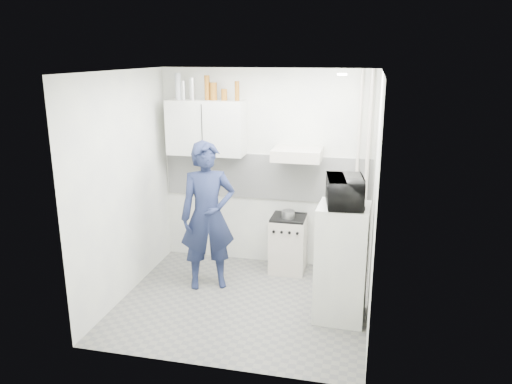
# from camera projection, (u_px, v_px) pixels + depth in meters

# --- Properties ---
(floor) EXTENTS (2.80, 2.80, 0.00)m
(floor) POSITION_uv_depth(u_px,v_px,m) (243.00, 303.00, 5.75)
(floor) COLOR slate
(floor) RESTS_ON ground
(ceiling) EXTENTS (2.80, 2.80, 0.00)m
(ceiling) POSITION_uv_depth(u_px,v_px,m) (241.00, 71.00, 5.05)
(ceiling) COLOR white
(ceiling) RESTS_ON wall_back
(wall_back) EXTENTS (2.80, 0.00, 2.80)m
(wall_back) POSITION_uv_depth(u_px,v_px,m) (266.00, 169.00, 6.57)
(wall_back) COLOR white
(wall_back) RESTS_ON floor
(wall_left) EXTENTS (0.00, 2.60, 2.60)m
(wall_left) POSITION_uv_depth(u_px,v_px,m) (124.00, 187.00, 5.70)
(wall_left) COLOR white
(wall_left) RESTS_ON floor
(wall_right) EXTENTS (0.00, 2.60, 2.60)m
(wall_right) POSITION_uv_depth(u_px,v_px,m) (375.00, 203.00, 5.10)
(wall_right) COLOR white
(wall_right) RESTS_ON floor
(person) EXTENTS (0.77, 0.65, 1.80)m
(person) POSITION_uv_depth(u_px,v_px,m) (208.00, 216.00, 5.95)
(person) COLOR #192140
(person) RESTS_ON floor
(stove) EXTENTS (0.45, 0.45, 0.72)m
(stove) POSITION_uv_depth(u_px,v_px,m) (288.00, 245.00, 6.52)
(stove) COLOR beige
(stove) RESTS_ON floor
(fridge) EXTENTS (0.55, 0.55, 1.27)m
(fridge) POSITION_uv_depth(u_px,v_px,m) (342.00, 263.00, 5.28)
(fridge) COLOR white
(fridge) RESTS_ON floor
(stove_top) EXTENTS (0.43, 0.43, 0.03)m
(stove_top) POSITION_uv_depth(u_px,v_px,m) (289.00, 217.00, 6.42)
(stove_top) COLOR black
(stove_top) RESTS_ON stove
(saucepan) EXTENTS (0.17, 0.17, 0.09)m
(saucepan) POSITION_uv_depth(u_px,v_px,m) (288.00, 214.00, 6.35)
(saucepan) COLOR silver
(saucepan) RESTS_ON stove_top
(microwave) EXTENTS (0.58, 0.44, 0.30)m
(microwave) POSITION_uv_depth(u_px,v_px,m) (345.00, 192.00, 5.07)
(microwave) COLOR black
(microwave) RESTS_ON fridge
(bottle_a) EXTENTS (0.08, 0.08, 0.33)m
(bottle_a) POSITION_uv_depth(u_px,v_px,m) (178.00, 86.00, 6.36)
(bottle_a) COLOR #B2B7BC
(bottle_a) RESTS_ON upper_cabinet
(bottle_b) EXTENTS (0.06, 0.06, 0.23)m
(bottle_b) POSITION_uv_depth(u_px,v_px,m) (183.00, 90.00, 6.36)
(bottle_b) COLOR silver
(bottle_b) RESTS_ON upper_cabinet
(bottle_c) EXTENTS (0.07, 0.07, 0.28)m
(bottle_c) POSITION_uv_depth(u_px,v_px,m) (192.00, 89.00, 6.33)
(bottle_c) COLOR silver
(bottle_c) RESTS_ON upper_cabinet
(bottle_d) EXTENTS (0.07, 0.07, 0.31)m
(bottle_d) POSITION_uv_depth(u_px,v_px,m) (207.00, 88.00, 6.28)
(bottle_d) COLOR brown
(bottle_d) RESTS_ON upper_cabinet
(canister_a) EXTENTS (0.09, 0.09, 0.22)m
(canister_a) POSITION_uv_depth(u_px,v_px,m) (214.00, 91.00, 6.28)
(canister_a) COLOR brown
(canister_a) RESTS_ON upper_cabinet
(canister_b) EXTENTS (0.08, 0.08, 0.14)m
(canister_b) POSITION_uv_depth(u_px,v_px,m) (224.00, 95.00, 6.26)
(canister_b) COLOR brown
(canister_b) RESTS_ON upper_cabinet
(bottle_e) EXTENTS (0.06, 0.06, 0.24)m
(bottle_e) POSITION_uv_depth(u_px,v_px,m) (237.00, 91.00, 6.21)
(bottle_e) COLOR brown
(bottle_e) RESTS_ON upper_cabinet
(upper_cabinet) EXTENTS (1.00, 0.35, 0.70)m
(upper_cabinet) POSITION_uv_depth(u_px,v_px,m) (206.00, 128.00, 6.42)
(upper_cabinet) COLOR white
(upper_cabinet) RESTS_ON wall_back
(range_hood) EXTENTS (0.60, 0.50, 0.14)m
(range_hood) POSITION_uv_depth(u_px,v_px,m) (297.00, 154.00, 6.17)
(range_hood) COLOR beige
(range_hood) RESTS_ON wall_back
(backsplash) EXTENTS (2.74, 0.03, 0.60)m
(backsplash) POSITION_uv_depth(u_px,v_px,m) (266.00, 177.00, 6.59)
(backsplash) COLOR white
(backsplash) RESTS_ON wall_back
(pipe_a) EXTENTS (0.05, 0.05, 2.60)m
(pipe_a) POSITION_uv_depth(u_px,v_px,m) (366.00, 176.00, 6.22)
(pipe_a) COLOR beige
(pipe_a) RESTS_ON floor
(pipe_b) EXTENTS (0.04, 0.04, 2.60)m
(pipe_b) POSITION_uv_depth(u_px,v_px,m) (357.00, 175.00, 6.24)
(pipe_b) COLOR beige
(pipe_b) RESTS_ON floor
(ceiling_spot_fixture) EXTENTS (0.10, 0.10, 0.02)m
(ceiling_spot_fixture) POSITION_uv_depth(u_px,v_px,m) (342.00, 74.00, 5.03)
(ceiling_spot_fixture) COLOR white
(ceiling_spot_fixture) RESTS_ON ceiling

